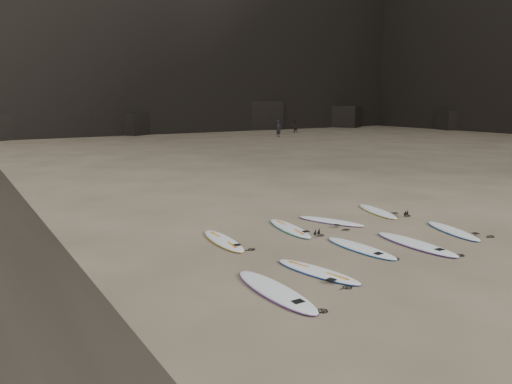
{
  "coord_description": "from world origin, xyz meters",
  "views": [
    {
      "loc": [
        -9.45,
        -9.24,
        4.02
      ],
      "look_at": [
        -2.44,
        2.06,
        1.5
      ],
      "focal_mm": 35.0,
      "sensor_mm": 36.0,
      "label": 1
    }
  ],
  "objects_px": {
    "surfboard_1": "(318,271)",
    "surfboard_6": "(290,228)",
    "surfboard_0": "(275,290)",
    "surfboard_5": "(223,240)",
    "person_b": "(295,126)",
    "surfboard_8": "(377,211)",
    "surfboard_7": "(331,221)",
    "surfboard_4": "(453,231)",
    "person_a": "(279,129)",
    "surfboard_3": "(416,244)",
    "surfboard_2": "(361,248)"
  },
  "relations": [
    {
      "from": "surfboard_6",
      "to": "surfboard_7",
      "type": "relative_size",
      "value": 1.07
    },
    {
      "from": "surfboard_4",
      "to": "surfboard_8",
      "type": "bearing_deg",
      "value": 106.64
    },
    {
      "from": "surfboard_0",
      "to": "surfboard_6",
      "type": "bearing_deg",
      "value": 51.64
    },
    {
      "from": "surfboard_0",
      "to": "surfboard_8",
      "type": "distance_m",
      "value": 8.43
    },
    {
      "from": "surfboard_3",
      "to": "surfboard_7",
      "type": "height_order",
      "value": "surfboard_3"
    },
    {
      "from": "surfboard_0",
      "to": "surfboard_5",
      "type": "height_order",
      "value": "surfboard_0"
    },
    {
      "from": "surfboard_4",
      "to": "surfboard_0",
      "type": "bearing_deg",
      "value": -154.58
    },
    {
      "from": "surfboard_0",
      "to": "surfboard_5",
      "type": "relative_size",
      "value": 1.14
    },
    {
      "from": "surfboard_4",
      "to": "person_b",
      "type": "relative_size",
      "value": 1.57
    },
    {
      "from": "surfboard_7",
      "to": "person_a",
      "type": "bearing_deg",
      "value": 34.46
    },
    {
      "from": "surfboard_1",
      "to": "surfboard_7",
      "type": "bearing_deg",
      "value": 33.62
    },
    {
      "from": "surfboard_8",
      "to": "surfboard_7",
      "type": "bearing_deg",
      "value": -158.92
    },
    {
      "from": "person_a",
      "to": "surfboard_2",
      "type": "bearing_deg",
      "value": -141.29
    },
    {
      "from": "surfboard_5",
      "to": "surfboard_8",
      "type": "distance_m",
      "value": 6.44
    },
    {
      "from": "surfboard_2",
      "to": "surfboard_4",
      "type": "xyz_separation_m",
      "value": [
        3.62,
        -0.17,
        -0.0
      ]
    },
    {
      "from": "surfboard_6",
      "to": "person_a",
      "type": "distance_m",
      "value": 36.85
    },
    {
      "from": "surfboard_0",
      "to": "person_b",
      "type": "relative_size",
      "value": 1.84
    },
    {
      "from": "surfboard_5",
      "to": "surfboard_6",
      "type": "relative_size",
      "value": 0.98
    },
    {
      "from": "surfboard_5",
      "to": "person_a",
      "type": "bearing_deg",
      "value": 58.24
    },
    {
      "from": "surfboard_3",
      "to": "surfboard_5",
      "type": "xyz_separation_m",
      "value": [
        -4.36,
        3.11,
        -0.01
      ]
    },
    {
      "from": "surfboard_5",
      "to": "surfboard_8",
      "type": "xyz_separation_m",
      "value": [
        6.43,
        0.38,
        -0.0
      ]
    },
    {
      "from": "surfboard_8",
      "to": "surfboard_3",
      "type": "bearing_deg",
      "value": -105.22
    },
    {
      "from": "surfboard_2",
      "to": "person_a",
      "type": "bearing_deg",
      "value": 56.4
    },
    {
      "from": "person_a",
      "to": "person_b",
      "type": "distance_m",
      "value": 7.31
    },
    {
      "from": "surfboard_4",
      "to": "surfboard_7",
      "type": "relative_size",
      "value": 1.02
    },
    {
      "from": "surfboard_3",
      "to": "surfboard_5",
      "type": "relative_size",
      "value": 1.13
    },
    {
      "from": "surfboard_3",
      "to": "surfboard_4",
      "type": "distance_m",
      "value": 2.11
    },
    {
      "from": "surfboard_0",
      "to": "surfboard_2",
      "type": "height_order",
      "value": "surfboard_0"
    },
    {
      "from": "surfboard_0",
      "to": "surfboard_4",
      "type": "bearing_deg",
      "value": 9.57
    },
    {
      "from": "surfboard_4",
      "to": "surfboard_5",
      "type": "relative_size",
      "value": 0.97
    },
    {
      "from": "surfboard_3",
      "to": "surfboard_6",
      "type": "distance_m",
      "value": 3.78
    },
    {
      "from": "surfboard_0",
      "to": "surfboard_7",
      "type": "distance_m",
      "value": 6.36
    },
    {
      "from": "surfboard_1",
      "to": "surfboard_6",
      "type": "relative_size",
      "value": 0.96
    },
    {
      "from": "surfboard_5",
      "to": "surfboard_7",
      "type": "xyz_separation_m",
      "value": [
        4.07,
        0.15,
        -0.0
      ]
    },
    {
      "from": "surfboard_2",
      "to": "surfboard_3",
      "type": "height_order",
      "value": "surfboard_3"
    },
    {
      "from": "surfboard_8",
      "to": "person_a",
      "type": "height_order",
      "value": "person_a"
    },
    {
      "from": "surfboard_4",
      "to": "surfboard_7",
      "type": "bearing_deg",
      "value": 145.76
    },
    {
      "from": "surfboard_2",
      "to": "surfboard_6",
      "type": "distance_m",
      "value": 2.72
    },
    {
      "from": "surfboard_2",
      "to": "surfboard_7",
      "type": "distance_m",
      "value": 3.0
    },
    {
      "from": "person_b",
      "to": "surfboard_5",
      "type": "bearing_deg",
      "value": 56.82
    },
    {
      "from": "surfboard_4",
      "to": "person_a",
      "type": "relative_size",
      "value": 1.35
    },
    {
      "from": "surfboard_1",
      "to": "surfboard_4",
      "type": "relative_size",
      "value": 1.0
    },
    {
      "from": "surfboard_6",
      "to": "person_b",
      "type": "bearing_deg",
      "value": 62.21
    },
    {
      "from": "surfboard_2",
      "to": "person_a",
      "type": "xyz_separation_m",
      "value": [
        20.11,
        33.28,
        0.84
      ]
    },
    {
      "from": "surfboard_6",
      "to": "person_b",
      "type": "height_order",
      "value": "person_b"
    },
    {
      "from": "surfboard_0",
      "to": "surfboard_1",
      "type": "relative_size",
      "value": 1.17
    },
    {
      "from": "surfboard_2",
      "to": "surfboard_3",
      "type": "bearing_deg",
      "value": -21.65
    },
    {
      "from": "surfboard_8",
      "to": "surfboard_4",
      "type": "bearing_deg",
      "value": -74.45
    },
    {
      "from": "surfboard_0",
      "to": "surfboard_5",
      "type": "xyz_separation_m",
      "value": [
        0.85,
        3.88,
        -0.01
      ]
    },
    {
      "from": "person_a",
      "to": "person_b",
      "type": "bearing_deg",
      "value": 20.47
    }
  ]
}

